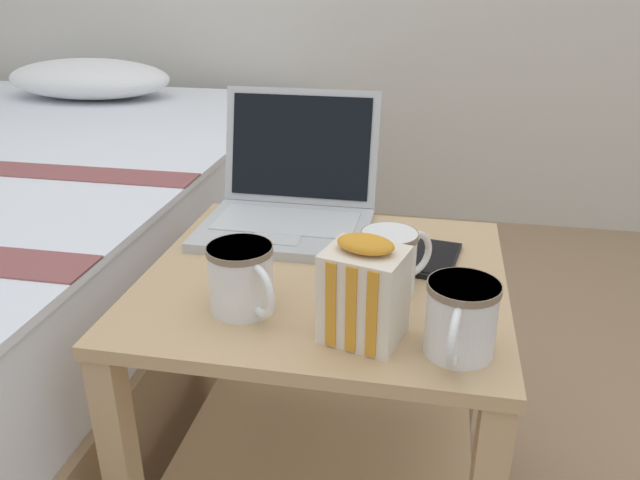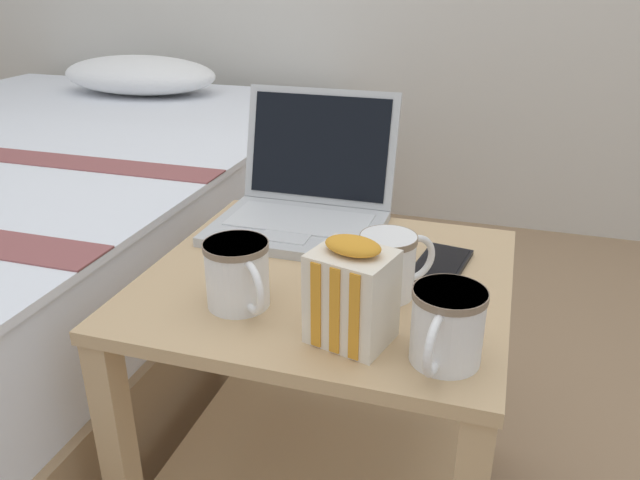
{
  "view_description": "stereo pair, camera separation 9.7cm",
  "coord_description": "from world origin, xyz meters",
  "px_view_note": "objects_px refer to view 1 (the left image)",
  "views": [
    {
      "loc": [
        0.17,
        -0.92,
        1.0
      ],
      "look_at": [
        0.0,
        -0.04,
        0.6
      ],
      "focal_mm": 35.0,
      "sensor_mm": 36.0,
      "label": 1
    },
    {
      "loc": [
        0.26,
        -0.89,
        1.0
      ],
      "look_at": [
        0.0,
        -0.04,
        0.6
      ],
      "focal_mm": 35.0,
      "sensor_mm": 36.0,
      "label": 2
    }
  ],
  "objects_px": {
    "mug_mid_center": "(242,276)",
    "snack_bag": "(364,292)",
    "mug_front_left": "(390,259)",
    "cell_phone": "(434,259)",
    "laptop": "(290,201)",
    "mug_front_right": "(461,316)"
  },
  "relations": [
    {
      "from": "mug_mid_center",
      "to": "mug_front_right",
      "type": "bearing_deg",
      "value": -10.0
    },
    {
      "from": "snack_bag",
      "to": "laptop",
      "type": "bearing_deg",
      "value": 117.07
    },
    {
      "from": "laptop",
      "to": "mug_mid_center",
      "type": "xyz_separation_m",
      "value": [
        0.01,
        -0.34,
        0.01
      ]
    },
    {
      "from": "mug_front_left",
      "to": "cell_phone",
      "type": "distance_m",
      "value": 0.15
    },
    {
      "from": "mug_front_right",
      "to": "cell_phone",
      "type": "relative_size",
      "value": 0.88
    },
    {
      "from": "mug_mid_center",
      "to": "snack_bag",
      "type": "xyz_separation_m",
      "value": [
        0.19,
        -0.04,
        0.01
      ]
    },
    {
      "from": "laptop",
      "to": "snack_bag",
      "type": "relative_size",
      "value": 2.1
    },
    {
      "from": "mug_front_right",
      "to": "mug_mid_center",
      "type": "xyz_separation_m",
      "value": [
        -0.31,
        0.06,
        -0.0
      ]
    },
    {
      "from": "mug_front_left",
      "to": "cell_phone",
      "type": "height_order",
      "value": "mug_front_left"
    },
    {
      "from": "laptop",
      "to": "mug_front_left",
      "type": "bearing_deg",
      "value": -47.54
    },
    {
      "from": "snack_bag",
      "to": "cell_phone",
      "type": "bearing_deg",
      "value": 70.78
    },
    {
      "from": "laptop",
      "to": "cell_phone",
      "type": "bearing_deg",
      "value": -22.46
    },
    {
      "from": "mug_front_left",
      "to": "snack_bag",
      "type": "relative_size",
      "value": 0.74
    },
    {
      "from": "mug_front_left",
      "to": "mug_front_right",
      "type": "bearing_deg",
      "value": -55.9
    },
    {
      "from": "mug_front_left",
      "to": "snack_bag",
      "type": "height_order",
      "value": "snack_bag"
    },
    {
      "from": "mug_front_left",
      "to": "cell_phone",
      "type": "xyz_separation_m",
      "value": [
        0.07,
        0.12,
        -0.05
      ]
    },
    {
      "from": "mug_front_right",
      "to": "mug_mid_center",
      "type": "height_order",
      "value": "same"
    },
    {
      "from": "laptop",
      "to": "mug_front_right",
      "type": "relative_size",
      "value": 2.28
    },
    {
      "from": "cell_phone",
      "to": "mug_mid_center",
      "type": "bearing_deg",
      "value": -141.38
    },
    {
      "from": "mug_mid_center",
      "to": "cell_phone",
      "type": "xyz_separation_m",
      "value": [
        0.28,
        0.22,
        -0.05
      ]
    },
    {
      "from": "mug_front_right",
      "to": "cell_phone",
      "type": "height_order",
      "value": "mug_front_right"
    },
    {
      "from": "laptop",
      "to": "mug_mid_center",
      "type": "relative_size",
      "value": 2.66
    }
  ]
}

